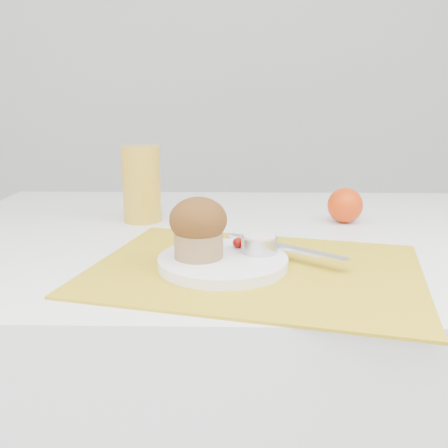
{
  "coord_description": "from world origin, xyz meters",
  "views": [
    {
      "loc": [
        -0.02,
        -0.87,
        1.01
      ],
      "look_at": [
        -0.04,
        -0.08,
        0.8
      ],
      "focal_mm": 40.0,
      "sensor_mm": 36.0,
      "label": 1
    }
  ],
  "objects_px": {
    "juice_glass": "(142,184)",
    "orange": "(345,205)",
    "table": "(242,404)",
    "muffin": "(198,227)",
    "plate": "(223,262)"
  },
  "relations": [
    {
      "from": "plate",
      "to": "muffin",
      "type": "bearing_deg",
      "value": -179.52
    },
    {
      "from": "orange",
      "to": "muffin",
      "type": "height_order",
      "value": "muffin"
    },
    {
      "from": "plate",
      "to": "table",
      "type": "bearing_deg",
      "value": 80.16
    },
    {
      "from": "muffin",
      "to": "table",
      "type": "bearing_deg",
      "value": 70.85
    },
    {
      "from": "table",
      "to": "orange",
      "type": "relative_size",
      "value": 16.77
    },
    {
      "from": "muffin",
      "to": "orange",
      "type": "bearing_deg",
      "value": 46.03
    },
    {
      "from": "table",
      "to": "muffin",
      "type": "distance_m",
      "value": 0.49
    },
    {
      "from": "table",
      "to": "muffin",
      "type": "height_order",
      "value": "muffin"
    },
    {
      "from": "plate",
      "to": "juice_glass",
      "type": "bearing_deg",
      "value": 120.54
    },
    {
      "from": "orange",
      "to": "juice_glass",
      "type": "relative_size",
      "value": 0.46
    },
    {
      "from": "plate",
      "to": "juice_glass",
      "type": "height_order",
      "value": "juice_glass"
    },
    {
      "from": "juice_glass",
      "to": "orange",
      "type": "bearing_deg",
      "value": -0.57
    },
    {
      "from": "orange",
      "to": "plate",
      "type": "bearing_deg",
      "value": -130.04
    },
    {
      "from": "orange",
      "to": "juice_glass",
      "type": "height_order",
      "value": "juice_glass"
    },
    {
      "from": "orange",
      "to": "muffin",
      "type": "relative_size",
      "value": 0.79
    }
  ]
}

